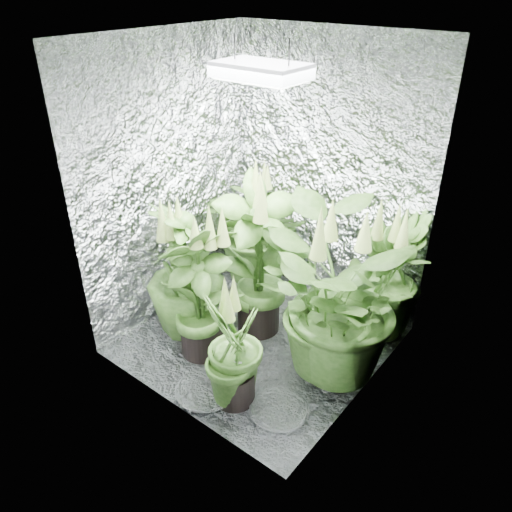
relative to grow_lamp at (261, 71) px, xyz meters
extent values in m
plane|color=silver|center=(0.00, 0.00, -1.83)|extent=(1.60, 1.60, 0.00)
cube|color=silver|center=(0.00, 0.80, -0.83)|extent=(1.60, 0.02, 2.00)
cube|color=silver|center=(0.00, -0.80, -0.83)|extent=(1.60, 0.02, 2.00)
cube|color=silver|center=(-0.80, 0.00, -0.83)|extent=(0.02, 1.60, 2.00)
cube|color=silver|center=(0.80, 0.00, -0.83)|extent=(0.02, 1.60, 2.00)
cube|color=silver|center=(0.00, 0.00, 0.17)|extent=(1.60, 1.60, 0.01)
cube|color=gray|center=(0.00, 0.00, 0.00)|extent=(0.50, 0.30, 0.08)
cube|color=white|center=(0.00, 0.00, -0.04)|extent=(0.46, 0.26, 0.01)
cylinder|color=black|center=(-0.18, 0.00, 0.11)|extent=(0.01, 0.01, 0.13)
cylinder|color=black|center=(0.18, 0.00, 0.11)|extent=(0.01, 0.01, 0.13)
cylinder|color=black|center=(-0.51, 0.64, -1.71)|extent=(0.26, 0.26, 0.23)
cylinder|color=#462917|center=(-0.51, 0.64, -1.61)|extent=(0.24, 0.24, 0.03)
imported|color=#224612|center=(-0.51, 0.64, -1.33)|extent=(1.00, 1.00, 0.93)
cone|color=olive|center=(-0.51, 0.64, -0.93)|extent=(0.08, 0.08, 0.23)
cylinder|color=black|center=(-0.09, 0.11, -1.69)|extent=(0.30, 0.30, 0.27)
cylinder|color=#462917|center=(-0.09, 0.11, -1.57)|extent=(0.28, 0.28, 0.03)
imported|color=#224612|center=(-0.09, 0.11, -1.22)|extent=(0.82, 0.82, 1.14)
cone|color=olive|center=(-0.09, 0.11, -0.72)|extent=(0.10, 0.10, 0.27)
cylinder|color=black|center=(0.64, 0.64, -1.70)|extent=(0.28, 0.28, 0.25)
cylinder|color=#462917|center=(0.64, 0.64, -1.59)|extent=(0.26, 0.26, 0.03)
imported|color=#224612|center=(0.64, 0.64, -1.33)|extent=(0.55, 0.55, 0.94)
cone|color=olive|center=(0.64, 0.64, -0.92)|extent=(0.09, 0.09, 0.25)
cylinder|color=black|center=(-0.48, -0.22, -1.69)|extent=(0.30, 0.30, 0.27)
cylinder|color=#462917|center=(-0.48, -0.22, -1.57)|extent=(0.27, 0.27, 0.03)
imported|color=#224612|center=(-0.48, -0.22, -1.31)|extent=(0.74, 0.74, 0.96)
cone|color=olive|center=(-0.48, -0.22, -0.90)|extent=(0.10, 0.10, 0.27)
cylinder|color=black|center=(0.56, 0.01, -1.69)|extent=(0.31, 0.31, 0.28)
cylinder|color=#462917|center=(0.56, 0.01, -1.56)|extent=(0.29, 0.29, 0.03)
imported|color=#224612|center=(0.56, 0.01, -1.25)|extent=(1.21, 1.21, 1.09)
cone|color=olive|center=(0.56, 0.01, -0.77)|extent=(0.10, 0.10, 0.28)
cylinder|color=black|center=(-0.24, -0.33, -1.70)|extent=(0.29, 0.29, 0.26)
cylinder|color=#462917|center=(-0.24, -0.33, -1.58)|extent=(0.26, 0.26, 0.03)
imported|color=#224612|center=(-0.24, -0.33, -1.30)|extent=(0.67, 0.67, 0.99)
cone|color=olive|center=(-0.24, -0.33, -0.87)|extent=(0.09, 0.09, 0.26)
cylinder|color=black|center=(0.23, -0.54, -1.72)|extent=(0.25, 0.25, 0.22)
cylinder|color=#462917|center=(0.23, -0.54, -1.62)|extent=(0.23, 0.23, 0.03)
imported|color=#224612|center=(0.23, -0.54, -1.42)|extent=(0.56, 0.56, 0.75)
cone|color=olive|center=(0.23, -0.54, -1.10)|extent=(0.08, 0.08, 0.22)
cylinder|color=black|center=(0.62, 0.62, -1.78)|extent=(0.15, 0.15, 0.08)
cylinder|color=black|center=(0.62, 0.62, -1.62)|extent=(0.14, 0.14, 0.10)
cylinder|color=#4C4C51|center=(0.56, 0.65, -1.62)|extent=(0.14, 0.30, 0.31)
torus|color=#4C4C51|center=(0.56, 0.65, -1.62)|extent=(0.14, 0.31, 0.33)
cube|color=white|center=(0.28, -0.56, -1.53)|extent=(0.05, 0.04, 0.08)
camera|label=1|loc=(1.71, -2.20, 0.47)|focal=35.00mm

